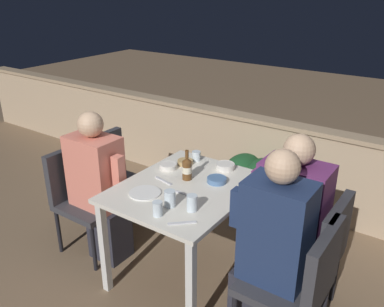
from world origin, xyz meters
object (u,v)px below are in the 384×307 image
Objects in this scene: chair_left_far at (112,174)px; chair_right_near at (301,278)px; person_navy_jumper at (270,248)px; beer_bottle at (187,168)px; chair_left_near at (83,190)px; person_coral_top at (100,187)px; person_purple_stripe at (286,223)px; chair_right_far at (315,248)px.

chair_left_far is 1.88m from chair_right_near.
person_navy_jumper is 0.85m from beer_bottle.
chair_left_near is 0.94m from beer_bottle.
person_purple_stripe reaches higher than person_coral_top.
chair_left_near is at bearing 179.53° from person_navy_jumper.
chair_left_far is 3.82× the size of beer_bottle.
chair_right_near is 0.23m from person_navy_jumper.
chair_right_far is (1.58, 0.31, -0.09)m from person_coral_top.
person_purple_stripe reaches higher than chair_right_near.
person_navy_jumper is 5.63× the size of beer_bottle.
person_navy_jumper reaches higher than chair_left_near.
person_coral_top is 1.40× the size of chair_right_near.
person_purple_stripe is at bearing -1.29° from chair_left_far.
person_purple_stripe reaches higher than chair_left_near.
beer_bottle is (0.84, 0.26, 0.32)m from chair_left_near.
chair_left_near is 0.22m from person_coral_top.
person_purple_stripe is at bearing 3.97° from beer_bottle.
chair_right_far is at bearing 3.13° from beer_bottle.
chair_left_far is at bearing 169.00° from chair_right_near.
person_navy_jumper is (1.64, -0.36, 0.12)m from chair_left_far.
person_coral_top reaches higher than beer_bottle.
chair_left_far is at bearing 178.85° from chair_right_far.
person_coral_top is at bearing -167.40° from person_purple_stripe.
person_coral_top is 0.97× the size of person_purple_stripe.
person_coral_top is 0.95× the size of person_navy_jumper.
person_purple_stripe is at bearing -180.00° from chair_right_far.
chair_left_near is 1.62m from person_navy_jumper.
chair_left_near is at bearing -85.67° from chair_left_far.
chair_left_near is 1.00× the size of chair_left_far.
person_navy_jumper is (1.62, -0.01, 0.12)m from chair_left_near.
person_navy_jumper is at bearing -0.47° from chair_left_near.
person_coral_top is 1.42m from person_purple_stripe.
beer_bottle is (0.64, 0.26, 0.23)m from person_coral_top.
person_coral_top is 0.42m from chair_left_far.
person_navy_jumper reaches higher than beer_bottle.
chair_right_far is 0.23m from person_purple_stripe.
person_navy_jumper is at bearing -117.70° from chair_right_far.
chair_right_far is 0.69× the size of person_purple_stripe.
chair_right_far is at bearing -1.15° from chair_left_far.
chair_right_near is at bearing -54.04° from person_purple_stripe.
beer_bottle is at bearing 17.00° from chair_left_near.
chair_right_far is 1.00m from beer_bottle.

